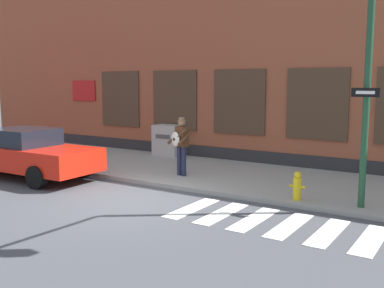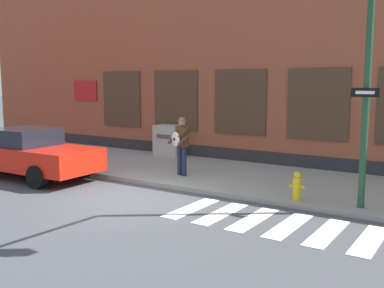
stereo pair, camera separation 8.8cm
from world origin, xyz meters
name	(u,v)px [view 2 (the right image)]	position (x,y,z in m)	size (l,w,h in m)	color
ground_plane	(130,200)	(0.00, 0.00, 0.00)	(160.00, 160.00, 0.00)	#424449
sidewalk	(207,173)	(0.00, 3.75, 0.06)	(28.00, 4.51, 0.12)	gray
building_backdrop	(264,56)	(0.00, 8.00, 3.95)	(28.00, 4.06, 7.91)	brown
crosswalk	(288,226)	(4.12, 0.20, 0.01)	(5.20, 1.90, 0.01)	silver
red_car	(29,153)	(-4.37, 0.34, 0.77)	(4.65, 2.08, 1.53)	red
busker	(181,143)	(-0.29, 2.69, 1.13)	(0.72, 0.65, 1.78)	#1E233D
traffic_light	(355,28)	(5.07, 0.93, 3.99)	(0.60, 3.08, 5.64)	#1E472D
utility_box	(169,140)	(-2.83, 5.56, 0.72)	(1.10, 0.69, 1.19)	#ADADA8
fire_hydrant	(297,186)	(3.68, 1.85, 0.47)	(0.38, 0.20, 0.70)	gold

